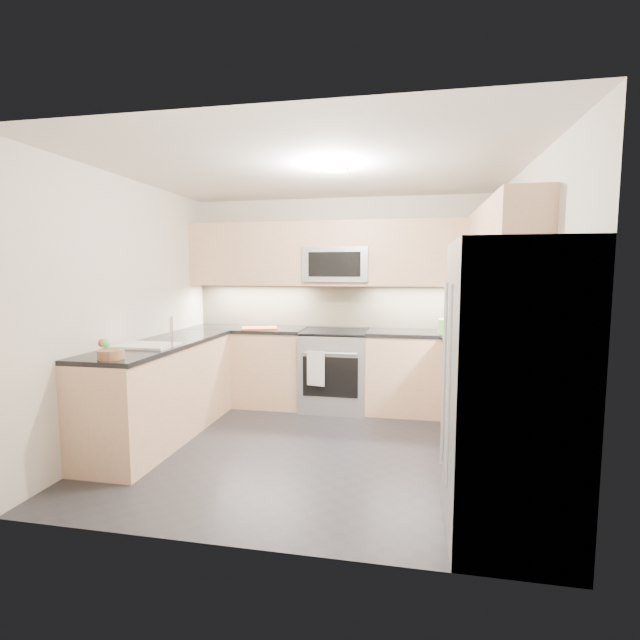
{
  "coord_description": "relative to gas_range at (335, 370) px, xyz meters",
  "views": [
    {
      "loc": [
        0.85,
        -4.03,
        1.62
      ],
      "look_at": [
        0.0,
        0.35,
        1.15
      ],
      "focal_mm": 26.0,
      "sensor_mm": 36.0,
      "label": 1
    }
  ],
  "objects": [
    {
      "name": "oven_handle",
      "position": [
        0.0,
        -0.35,
        0.26
      ],
      "size": [
        0.6,
        0.02,
        0.02
      ],
      "primitive_type": "cylinder",
      "rotation": [
        0.0,
        1.57,
        0.0
      ],
      "color": "#B2B5BA",
      "rests_on": "gas_range"
    },
    {
      "name": "backsplash_back",
      "position": [
        0.0,
        0.32,
        0.74
      ],
      "size": [
        3.6,
        0.01,
        0.51
      ],
      "primitive_type": "cube",
      "color": "tan",
      "rests_on": "wall_back"
    },
    {
      "name": "countertop_right",
      "position": [
        1.5,
        -1.12,
        0.47
      ],
      "size": [
        0.63,
        1.7,
        0.04
      ],
      "primitive_type": "cube",
      "color": "black",
      "rests_on": "base_cab_right"
    },
    {
      "name": "fridge_handle_right",
      "position": [
        1.08,
        -2.25,
        0.49
      ],
      "size": [
        0.02,
        0.02,
        1.2
      ],
      "primitive_type": "cylinder",
      "color": "#B2B5BA",
      "rests_on": "refrigerator"
    },
    {
      "name": "upper_cab_back",
      "position": [
        0.0,
        0.15,
        1.37
      ],
      "size": [
        3.6,
        0.35,
        0.75
      ],
      "primitive_type": "cube",
      "color": "#DAAC83",
      "rests_on": "wall_back"
    },
    {
      "name": "wall_right",
      "position": [
        1.8,
        -1.28,
        0.79
      ],
      "size": [
        0.02,
        3.2,
        2.5
      ],
      "primitive_type": "cube",
      "color": "beige",
      "rests_on": "floor"
    },
    {
      "name": "countertop_back_right",
      "position": [
        1.09,
        0.02,
        0.47
      ],
      "size": [
        1.42,
        0.63,
        0.04
      ],
      "primitive_type": "cube",
      "color": "black",
      "rests_on": "base_cab_back_right"
    },
    {
      "name": "upper_cab_right",
      "position": [
        1.62,
        -1.0,
        1.37
      ],
      "size": [
        0.35,
        1.95,
        0.75
      ],
      "primitive_type": "cube",
      "color": "#DAAC83",
      "rests_on": "wall_right"
    },
    {
      "name": "fruit_pear",
      "position": [
        -1.5,
        -2.09,
        0.6
      ],
      "size": [
        0.07,
        0.07,
        0.07
      ],
      "primitive_type": "sphere",
      "color": "#56C253",
      "rests_on": "fruit_basket"
    },
    {
      "name": "base_cab_right",
      "position": [
        1.5,
        -1.12,
        -0.01
      ],
      "size": [
        0.6,
        1.7,
        0.9
      ],
      "primitive_type": "cube",
      "color": "#DAAC83",
      "rests_on": "floor"
    },
    {
      "name": "utensil_bowl",
      "position": [
        1.3,
        -0.09,
        0.57
      ],
      "size": [
        0.35,
        0.35,
        0.16
      ],
      "primitive_type": "cylinder",
      "rotation": [
        0.0,
        0.0,
        0.29
      ],
      "color": "#61AC49",
      "rests_on": "countertop_back_right"
    },
    {
      "name": "base_cab_back_right",
      "position": [
        1.09,
        0.02,
        -0.01
      ],
      "size": [
        1.42,
        0.6,
        0.9
      ],
      "primitive_type": "cube",
      "color": "#DAAC83",
      "rests_on": "floor"
    },
    {
      "name": "wall_left",
      "position": [
        -1.8,
        -1.28,
        0.79
      ],
      "size": [
        0.02,
        3.2,
        2.5
      ],
      "primitive_type": "cube",
      "color": "beige",
      "rests_on": "floor"
    },
    {
      "name": "microwave",
      "position": [
        0.0,
        0.12,
        1.24
      ],
      "size": [
        0.76,
        0.4,
        0.4
      ],
      "primitive_type": "cube",
      "color": "#979A9F",
      "rests_on": "upper_cab_back"
    },
    {
      "name": "wall_back",
      "position": [
        0.0,
        0.32,
        0.79
      ],
      "size": [
        3.6,
        0.02,
        2.5
      ],
      "primitive_type": "cube",
      "color": "beige",
      "rests_on": "floor"
    },
    {
      "name": "base_cab_back_left",
      "position": [
        -1.09,
        0.02,
        -0.01
      ],
      "size": [
        1.42,
        0.6,
        0.9
      ],
      "primitive_type": "cube",
      "color": "#DAAC83",
      "rests_on": "floor"
    },
    {
      "name": "refrigerator",
      "position": [
        1.45,
        -2.43,
        0.45
      ],
      "size": [
        0.7,
        0.9,
        1.8
      ],
      "primitive_type": "cube",
      "color": "#9A9EA2",
      "rests_on": "floor"
    },
    {
      "name": "floor",
      "position": [
        0.0,
        -1.28,
        -0.46
      ],
      "size": [
        3.6,
        3.2,
        0.0
      ],
      "primitive_type": "cube",
      "color": "#27272C",
      "rests_on": "ground"
    },
    {
      "name": "fridge_handle_left",
      "position": [
        1.08,
        -2.61,
        0.49
      ],
      "size": [
        0.02,
        0.02,
        1.2
      ],
      "primitive_type": "cylinder",
      "color": "#B2B5BA",
      "rests_on": "refrigerator"
    },
    {
      "name": "faucet",
      "position": [
        -1.24,
        -1.53,
        0.62
      ],
      "size": [
        0.03,
        0.03,
        0.28
      ],
      "primitive_type": "cylinder",
      "color": "silver",
      "rests_on": "countertop_peninsula"
    },
    {
      "name": "range_cooktop",
      "position": [
        0.0,
        0.0,
        0.46
      ],
      "size": [
        0.76,
        0.65,
        0.03
      ],
      "primitive_type": "cube",
      "color": "black",
      "rests_on": "gas_range"
    },
    {
      "name": "cutting_board",
      "position": [
        -0.91,
        -0.05,
        0.49
      ],
      "size": [
        0.49,
        0.41,
        0.01
      ],
      "primitive_type": "cube",
      "rotation": [
        0.0,
        0.0,
        0.32
      ],
      "color": "#CD4613",
      "rests_on": "countertop_back_left"
    },
    {
      "name": "oven_door_glass",
      "position": [
        0.0,
        -0.33,
        -0.01
      ],
      "size": [
        0.62,
        0.02,
        0.45
      ],
      "primitive_type": "cube",
      "color": "black",
      "rests_on": "gas_range"
    },
    {
      "name": "backsplash_right",
      "position": [
        1.8,
        -0.82,
        0.74
      ],
      "size": [
        0.01,
        2.3,
        0.51
      ],
      "primitive_type": "cube",
      "color": "tan",
      "rests_on": "wall_right"
    },
    {
      "name": "countertop_peninsula",
      "position": [
        -1.5,
        -1.28,
        0.47
      ],
      "size": [
        0.63,
        2.0,
        0.04
      ],
      "primitive_type": "cube",
      "color": "black",
      "rests_on": "base_cab_peninsula"
    },
    {
      "name": "fruit_basket",
      "position": [
        -1.43,
        -2.13,
        0.52
      ],
      "size": [
        0.25,
        0.25,
        0.07
      ],
      "primitive_type": "cylinder",
      "rotation": [
        0.0,
        0.0,
        0.35
      ],
      "color": "olive",
      "rests_on": "countertop_peninsula"
    },
    {
      "name": "sink_basin",
      "position": [
        -1.5,
        -1.53,
        0.42
      ],
      "size": [
        0.52,
        0.38,
        0.16
      ],
      "primitive_type": "cube",
      "color": "white",
      "rests_on": "base_cab_peninsula"
    },
    {
      "name": "countertop_back_left",
      "position": [
        -1.09,
        0.02,
        0.47
      ],
      "size": [
        1.42,
        0.63,
        0.04
      ],
      "primitive_type": "cube",
      "color": "black",
      "rests_on": "base_cab_back_left"
    },
    {
      "name": "gas_range",
      "position": [
        0.0,
        0.0,
        0.0
      ],
      "size": [
        0.76,
        0.65,
        0.91
      ],
      "primitive_type": "cube",
      "color": "gray",
      "rests_on": "floor"
    },
    {
      "name": "wall_front",
      "position": [
        0.0,
        -2.88,
        0.79
      ],
      "size": [
        3.6,
        0.02,
        2.5
      ],
      "primitive_type": "cube",
      "color": "beige",
      "rests_on": "floor"
    },
    {
      "name": "dish_towel_check",
      "position": [
        -0.16,
        -0.37,
        0.1
      ],
      "size": [
        0.21,
        0.06,
        0.39
      ],
      "primitive_type": "cube",
      "rotation": [
        0.0,
        0.0,
        -0.21
      ],
      "color": "white",
      "rests_on": "oven_handle"
    },
    {
      "name": "fruit_apple",
      "position": [
        -1.54,
        -2.07,
        0.6
      ],
      "size": [
        0.07,
        0.07,
        0.07
      ],
      "primitive_type": "sphere",
      "color": "red",
      "rests_on": "fruit_basket"
    },
    {
      "name": "ceiling",
      "position": [
        0.0,
        -1.28,
        2.04
      ],
      "size": [
        3.6,
        3.2,
        0.02
      ],
      "primitive_type": "cube",
      "color": "beige",
      "rests_on": "wall_back"
    },
    {
      "name": "base_cab_peninsula",
      "position": [
        -1.5,
        -1.28,
        -0.01
      ],
      "size": [
        0.6,
        2.0,
        0.9
      ],
      "primitive_type": "cube",
      "color": "#DAAC83",
      "rests_on": "floor"
    },
    {
      "name": "microwave_door",
      "position": [
        0.0,
        -0.08,
        1.24
      ],
      "size": [
        0.6,
        0.01,
        0.28
      ],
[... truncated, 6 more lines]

